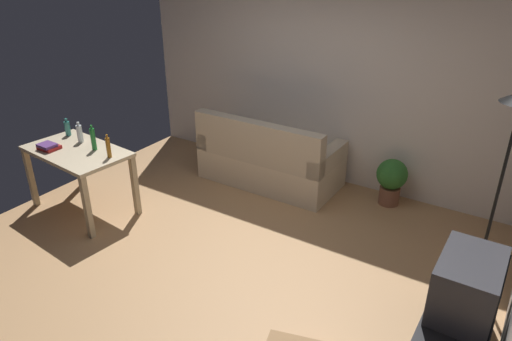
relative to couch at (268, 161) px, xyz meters
name	(u,v)px	position (x,y,z in m)	size (l,w,h in m)	color
ground_plane	(221,254)	(0.41, -1.59, -0.32)	(5.20, 4.40, 0.02)	tan
wall_rear	(323,75)	(0.41, 0.61, 1.04)	(5.20, 0.10, 2.70)	silver
couch	(268,161)	(0.00, 0.00, 0.00)	(1.75, 0.84, 0.92)	beige
tv_stand	(455,336)	(2.66, -1.75, -0.07)	(0.44, 1.10, 0.48)	black
tv	(468,286)	(2.66, -1.75, 0.39)	(0.41, 0.60, 0.44)	#2D2D33
torchiere_lamp	(512,138)	(2.66, -0.64, 1.11)	(0.32, 0.32, 1.81)	black
desk	(78,159)	(-1.45, -1.73, 0.34)	(1.26, 0.81, 0.76)	#C6B28E
potted_plant	(391,179)	(1.51, 0.31, 0.02)	(0.36, 0.36, 0.57)	brown
bottle_tall	(67,128)	(-1.89, -1.50, 0.54)	(0.06, 0.06, 0.21)	teal
bottle_clear	(80,133)	(-1.59, -1.55, 0.56)	(0.06, 0.06, 0.24)	silver
bottle_green	(93,139)	(-1.27, -1.62, 0.58)	(0.05, 0.05, 0.29)	#1E722D
bottle_amber	(108,147)	(-0.98, -1.67, 0.57)	(0.05, 0.05, 0.26)	#9E6019
book_stack	(48,147)	(-1.72, -1.89, 0.48)	(0.22, 0.19, 0.07)	maroon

